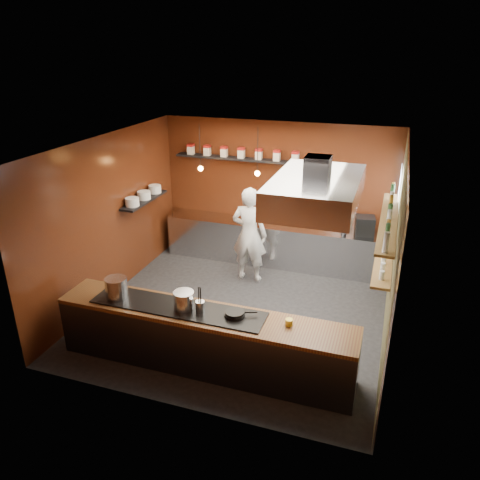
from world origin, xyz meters
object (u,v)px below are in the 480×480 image
at_px(stockpot_large, 116,288).
at_px(chef, 249,235).
at_px(espresso_machine, 365,225).
at_px(extractor_hood, 316,190).
at_px(stockpot_small, 184,301).

distance_m(stockpot_large, chef, 3.15).
bearing_deg(espresso_machine, extractor_hood, -111.80).
relative_size(espresso_machine, chef, 0.19).
xyz_separation_m(stockpot_large, stockpot_small, (1.09, 0.02, -0.02)).
distance_m(stockpot_large, espresso_machine, 5.05).
bearing_deg(stockpot_large, extractor_hood, 24.95).
bearing_deg(espresso_machine, chef, -165.45).
xyz_separation_m(stockpot_large, chef, (1.14, 2.93, -0.13)).
height_order(stockpot_large, espresso_machine, espresso_machine).
xyz_separation_m(extractor_hood, espresso_machine, (0.60, 2.60, -1.42)).
distance_m(espresso_machine, chef, 2.32).
bearing_deg(extractor_hood, stockpot_small, -142.18).
height_order(extractor_hood, stockpot_small, extractor_hood).
bearing_deg(extractor_hood, chef, 132.04).
distance_m(stockpot_small, espresso_machine, 4.41).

